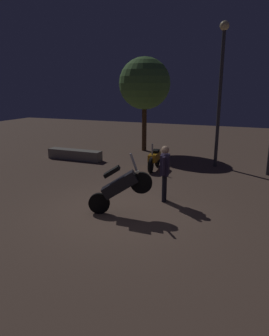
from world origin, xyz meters
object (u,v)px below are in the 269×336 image
(person_rider_beside, at_px, (165,169))
(motorcycle_black_foreground, at_px, (120,187))
(streetlamp_near, at_px, (221,79))
(motorcycle_orange_parked_left, at_px, (154,159))

(person_rider_beside, bearing_deg, motorcycle_black_foreground, -129.59)
(motorcycle_black_foreground, relative_size, streetlamp_near, 0.29)
(streetlamp_near, bearing_deg, person_rider_beside, -99.72)
(person_rider_beside, xyz_separation_m, streetlamp_near, (0.81, 4.72, 2.55))
(person_rider_beside, bearing_deg, motorcycle_orange_parked_left, 104.22)
(motorcycle_black_foreground, bearing_deg, person_rider_beside, 40.17)
(motorcycle_black_foreground, xyz_separation_m, streetlamp_near, (1.61, 6.07, 2.78))
(motorcycle_black_foreground, height_order, streetlamp_near, streetlamp_near)
(motorcycle_orange_parked_left, relative_size, person_rider_beside, 1.02)
(motorcycle_black_foreground, distance_m, motorcycle_orange_parked_left, 4.69)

